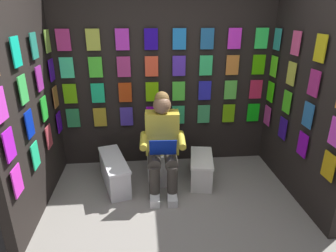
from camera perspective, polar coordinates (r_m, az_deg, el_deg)
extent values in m
plane|color=gray|center=(2.94, 2.59, -22.87)|extent=(30.00, 30.00, 0.00)
cube|color=black|center=(4.00, -0.61, 8.52)|extent=(2.96, 0.10, 2.31)
cube|color=#298D4A|center=(4.14, -17.98, 1.48)|extent=(0.17, 0.01, 0.26)
cube|color=#AA8E1F|center=(4.07, -13.09, 1.67)|extent=(0.17, 0.01, 0.26)
cube|color=#3D2A9C|center=(4.04, -8.08, 1.85)|extent=(0.17, 0.01, 0.26)
cube|color=purple|center=(4.04, -3.01, 2.02)|extent=(0.17, 0.01, 0.26)
cube|color=#2BA861|center=(4.06, 2.02, 2.18)|extent=(0.17, 0.01, 0.26)
cube|color=#359858|center=(4.12, 6.95, 2.31)|extent=(0.17, 0.01, 0.26)
cube|color=#6AB30C|center=(4.21, 11.71, 2.43)|extent=(0.17, 0.01, 0.26)
cube|color=#0FC313|center=(4.32, 16.25, 2.52)|extent=(0.17, 0.01, 0.26)
cube|color=#67C40E|center=(4.04, -18.53, 5.97)|extent=(0.17, 0.01, 0.26)
cube|color=#17C67D|center=(3.98, -13.50, 6.25)|extent=(0.17, 0.01, 0.26)
cube|color=#B4370C|center=(3.94, -8.33, 6.48)|extent=(0.17, 0.01, 0.26)
cube|color=#6DB909|center=(3.94, -3.11, 6.66)|extent=(0.17, 0.01, 0.26)
cube|color=#49CE36|center=(3.96, 2.09, 6.79)|extent=(0.17, 0.01, 0.26)
cube|color=#2222B8|center=(4.02, 7.17, 6.86)|extent=(0.17, 0.01, 0.26)
cube|color=#54C141|center=(4.11, 12.07, 6.88)|extent=(0.17, 0.01, 0.26)
cube|color=#D1224D|center=(4.23, 16.72, 6.85)|extent=(0.17, 0.01, 0.26)
cube|color=#41F29B|center=(3.97, -19.11, 10.66)|extent=(0.17, 0.01, 0.26)
cube|color=#47D42F|center=(3.90, -13.93, 11.03)|extent=(0.17, 0.01, 0.26)
cube|color=#AE2F77|center=(3.87, -8.60, 11.32)|extent=(0.17, 0.01, 0.26)
cube|color=#EF4B2C|center=(3.86, -3.21, 11.51)|extent=(0.17, 0.01, 0.26)
cube|color=#502BBF|center=(3.89, 2.15, 11.61)|extent=(0.17, 0.01, 0.26)
cube|color=#2FC96A|center=(3.95, 7.40, 11.60)|extent=(0.17, 0.01, 0.26)
cube|color=orange|center=(4.04, 12.44, 11.51)|extent=(0.17, 0.01, 0.26)
cube|color=#47AE09|center=(4.16, 17.23, 11.34)|extent=(0.17, 0.01, 0.26)
cube|color=#BD2E7D|center=(3.93, -19.72, 15.49)|extent=(0.17, 0.01, 0.26)
cube|color=#B3C040|center=(3.86, -14.40, 15.96)|extent=(0.17, 0.01, 0.26)
cube|color=#C32FC7|center=(3.82, -8.90, 16.31)|extent=(0.17, 0.01, 0.26)
cube|color=#21099E|center=(3.82, -3.32, 16.51)|extent=(0.17, 0.01, 0.26)
cube|color=#1E7FDD|center=(3.85, 2.23, 16.57)|extent=(0.17, 0.01, 0.26)
cube|color=#1F63A1|center=(3.91, 7.64, 16.48)|extent=(0.17, 0.01, 0.26)
cube|color=#E530E7|center=(4.00, 12.84, 16.27)|extent=(0.17, 0.01, 0.26)
cube|color=#32ED59|center=(4.12, 17.76, 15.95)|extent=(0.17, 0.01, 0.26)
cube|color=black|center=(3.58, 25.22, 4.84)|extent=(0.10, 1.76, 2.31)
cube|color=#C63799|center=(4.26, 18.75, 1.95)|extent=(0.01, 0.17, 0.26)
cube|color=#32138E|center=(3.86, 21.43, -0.42)|extent=(0.01, 0.17, 0.26)
cube|color=purple|center=(3.49, 24.71, -3.30)|extent=(0.01, 0.17, 0.26)
cube|color=#C29611|center=(3.13, 28.78, -6.85)|extent=(0.01, 0.17, 0.26)
cube|color=#36EE0D|center=(4.17, 19.30, 6.32)|extent=(0.01, 0.17, 0.26)
cube|color=#49D021|center=(3.76, 22.12, 4.36)|extent=(0.01, 0.17, 0.26)
cube|color=#2866A5|center=(3.37, 25.59, 1.93)|extent=(0.01, 0.17, 0.26)
cube|color=#DB3ECF|center=(3.00, 29.93, -1.14)|extent=(0.01, 0.17, 0.26)
cube|color=#5FEB20|center=(4.10, 19.89, 10.87)|extent=(0.01, 0.17, 0.26)
cube|color=gold|center=(3.68, 22.86, 9.38)|extent=(0.01, 0.17, 0.26)
cube|color=#A62472|center=(3.28, 26.54, 7.48)|extent=(0.01, 0.17, 0.26)
cube|color=teal|center=(4.06, 20.51, 15.55)|extent=(0.01, 0.17, 0.26)
cube|color=#EC4B88|center=(3.64, 23.65, 14.56)|extent=(0.01, 0.17, 0.26)
cube|color=gold|center=(3.23, 27.55, 13.27)|extent=(0.01, 0.17, 0.26)
cube|color=black|center=(3.31, -25.74, 3.50)|extent=(0.10, 1.76, 2.31)
cube|color=#E831D5|center=(2.84, -27.28, -9.48)|extent=(0.01, 0.17, 0.26)
cube|color=#24E092|center=(3.23, -24.40, -5.24)|extent=(0.01, 0.17, 0.26)
cube|color=#C1424F|center=(3.63, -22.17, -1.92)|extent=(0.01, 0.17, 0.26)
cube|color=#4E0AB7|center=(4.05, -20.41, 0.72)|extent=(0.01, 0.17, 0.26)
cube|color=#C11EE3|center=(2.70, -28.50, -3.26)|extent=(0.01, 0.17, 0.26)
cube|color=#0A29C2|center=(3.10, -25.35, 0.36)|extent=(0.01, 0.17, 0.26)
cube|color=green|center=(3.52, -22.94, 3.13)|extent=(0.01, 0.17, 0.26)
cube|color=#A96733|center=(3.95, -21.04, 5.30)|extent=(0.01, 0.17, 0.26)
cube|color=#DE3DD7|center=(2.59, -29.82, 3.56)|extent=(0.01, 0.17, 0.26)
cube|color=#40C859|center=(3.01, -26.37, 6.37)|extent=(0.01, 0.17, 0.26)
cube|color=purple|center=(3.44, -23.76, 8.47)|extent=(0.01, 0.17, 0.26)
cube|color=#430EA4|center=(3.88, -21.71, 10.09)|extent=(0.01, 0.17, 0.26)
cube|color=#11CFA8|center=(2.95, -27.47, 12.69)|extent=(0.01, 0.17, 0.26)
cube|color=teal|center=(3.39, -24.63, 14.02)|extent=(0.01, 0.17, 0.26)
cube|color=#7EBB41|center=(3.83, -22.42, 15.02)|extent=(0.01, 0.17, 0.26)
cylinder|color=white|center=(3.79, -1.13, -7.83)|extent=(0.38, 0.38, 0.40)
cylinder|color=white|center=(3.69, -1.16, -4.96)|extent=(0.41, 0.41, 0.02)
cube|color=white|center=(3.85, -1.28, -0.99)|extent=(0.39, 0.20, 0.36)
cylinder|color=white|center=(3.77, -1.25, -1.51)|extent=(0.39, 0.09, 0.39)
cube|color=gold|center=(3.55, -1.15, -1.24)|extent=(0.41, 0.24, 0.52)
sphere|color=brown|center=(3.39, -1.18, 4.08)|extent=(0.21, 0.21, 0.21)
sphere|color=olive|center=(3.40, -1.21, 5.33)|extent=(0.17, 0.17, 0.17)
cylinder|color=#38332D|center=(3.47, 0.63, -6.23)|extent=(0.17, 0.41, 0.15)
cylinder|color=#38332D|center=(3.47, -2.69, -6.29)|extent=(0.17, 0.41, 0.15)
cylinder|color=#38332D|center=(3.43, 0.78, -10.98)|extent=(0.12, 0.12, 0.42)
cylinder|color=#38332D|center=(3.43, -2.62, -11.06)|extent=(0.12, 0.12, 0.42)
cube|color=white|center=(3.48, 0.83, -13.83)|extent=(0.12, 0.26, 0.09)
cube|color=white|center=(3.47, -2.57, -13.91)|extent=(0.12, 0.26, 0.09)
cylinder|color=gold|center=(3.40, 2.64, -2.76)|extent=(0.10, 0.31, 0.13)
cylinder|color=gold|center=(3.39, -4.79, -2.89)|extent=(0.10, 0.31, 0.13)
cube|color=#0B25A2|center=(3.25, -0.98, -4.25)|extent=(0.31, 0.14, 0.23)
cube|color=white|center=(3.81, 6.46, -8.50)|extent=(0.35, 0.61, 0.32)
cube|color=white|center=(3.73, 6.58, -6.20)|extent=(0.37, 0.63, 0.03)
cube|color=silver|center=(3.76, -10.39, -8.96)|extent=(0.44, 0.80, 0.34)
cube|color=white|center=(3.67, -10.59, -6.46)|extent=(0.46, 0.83, 0.03)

